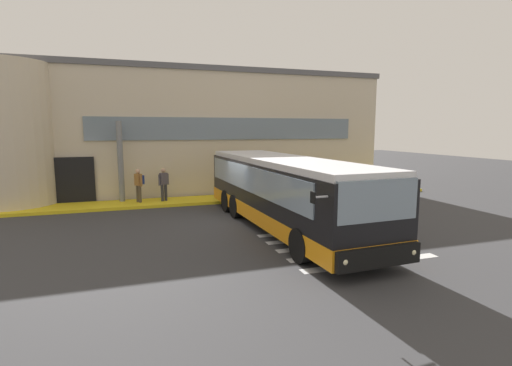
{
  "coord_description": "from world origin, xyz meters",
  "views": [
    {
      "loc": [
        -4.42,
        -14.82,
        3.75
      ],
      "look_at": [
        0.66,
        0.4,
        1.5
      ],
      "focal_mm": 26.76,
      "sensor_mm": 36.0,
      "label": 1
    }
  ],
  "objects": [
    {
      "name": "entry_support_column",
      "position": [
        -4.83,
        5.4,
        2.16
      ],
      "size": [
        0.28,
        0.28,
        4.03
      ],
      "primitive_type": "cylinder",
      "color": "slate",
      "rests_on": "boarding_curb"
    },
    {
      "name": "bay_paint_stripes",
      "position": [
        2.0,
        -4.2,
        0.0
      ],
      "size": [
        4.4,
        3.96,
        0.01
      ],
      "color": "silver",
      "rests_on": "ground"
    },
    {
      "name": "passenger_by_doorway",
      "position": [
        -2.81,
        4.79,
        1.08
      ],
      "size": [
        0.54,
        0.37,
        1.68
      ],
      "color": "#2D2D33",
      "rests_on": "boarding_curb"
    },
    {
      "name": "ground_plane",
      "position": [
        0.0,
        0.0,
        -0.01
      ],
      "size": [
        80.0,
        90.0,
        0.02
      ],
      "primitive_type": "cube",
      "color": "#353538",
      "rests_on": "ground"
    },
    {
      "name": "terminal_building",
      "position": [
        -0.69,
        11.62,
        3.59
      ],
      "size": [
        22.81,
        13.8,
        7.2
      ],
      "color": "beige",
      "rests_on": "ground"
    },
    {
      "name": "passenger_near_column",
      "position": [
        -4.01,
        4.85,
        1.11
      ],
      "size": [
        0.49,
        0.52,
        1.68
      ],
      "color": "#4C4233",
      "rests_on": "boarding_curb"
    },
    {
      "name": "boarding_curb",
      "position": [
        0.0,
        4.8,
        0.07
      ],
      "size": [
        25.01,
        2.0,
        0.15
      ],
      "primitive_type": "cube",
      "color": "yellow",
      "rests_on": "ground"
    },
    {
      "name": "bus_main_foreground",
      "position": [
        1.1,
        -1.63,
        1.33
      ],
      "size": [
        3.06,
        11.29,
        2.7
      ],
      "color": "black",
      "rests_on": "ground"
    }
  ]
}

